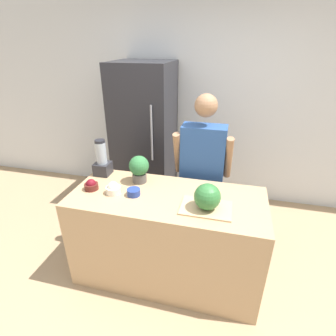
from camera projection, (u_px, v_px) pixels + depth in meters
The scene contains 12 objects.
ground_plane at pixel (157, 303), 2.32m from camera, with size 14.00×14.00×0.00m, color tan.
wall_back at pixel (198, 106), 3.54m from camera, with size 8.00×0.06×2.60m.
counter_island at pixel (167, 237), 2.44m from camera, with size 1.68×0.73×0.89m.
refrigerator at pixel (145, 137), 3.47m from camera, with size 0.72×0.76×1.88m.
person at pixel (202, 174), 2.71m from camera, with size 0.57×0.27×1.67m.
cutting_board at pixel (206, 208), 2.07m from camera, with size 0.40×0.28×0.01m.
watermelon at pixel (207, 197), 2.01m from camera, with size 0.21×0.21×0.21m.
bowl_cherries at pixel (91, 185), 2.33m from camera, with size 0.12×0.12×0.10m.
bowl_cream at pixel (113, 189), 2.27m from camera, with size 0.13×0.13×0.11m.
bowl_small_blue at pixel (134, 192), 2.24m from camera, with size 0.11×0.11×0.06m.
blender at pixel (102, 161), 2.55m from camera, with size 0.15×0.15×0.36m.
potted_plant at pixel (139, 168), 2.41m from camera, with size 0.18×0.18×0.26m.
Camera 1 is at (0.48, -1.49, 2.09)m, focal length 28.00 mm.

